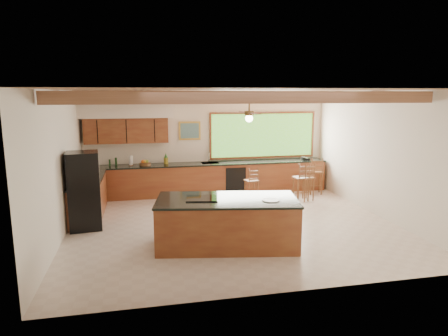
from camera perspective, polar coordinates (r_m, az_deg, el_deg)
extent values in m
plane|color=beige|center=(9.17, 1.24, -8.02)|extent=(7.20, 7.20, 0.00)
cube|color=silver|center=(11.96, -2.30, 3.74)|extent=(7.20, 0.04, 3.00)
cube|color=silver|center=(5.76, 8.72, -3.89)|extent=(7.20, 0.04, 3.00)
cube|color=silver|center=(8.72, -22.41, 0.38)|extent=(0.04, 6.50, 3.00)
cube|color=silver|center=(10.24, 21.30, 1.86)|extent=(0.04, 6.50, 3.00)
cube|color=#9B744D|center=(8.69, 1.32, 11.08)|extent=(7.20, 6.50, 0.04)
cube|color=#A06C50|center=(7.14, 4.31, 10.03)|extent=(7.10, 0.15, 0.22)
cube|color=#A06C50|center=(9.18, 0.58, 10.18)|extent=(7.10, 0.15, 0.22)
cube|color=#A06C50|center=(10.94, -1.50, 10.25)|extent=(7.10, 0.15, 0.22)
cube|color=brown|center=(11.57, -13.75, 5.21)|extent=(2.30, 0.35, 0.70)
cube|color=white|center=(11.46, -13.89, 8.16)|extent=(2.60, 0.50, 0.48)
cylinder|color=#FFEABF|center=(11.51, -17.35, 6.85)|extent=(0.10, 0.10, 0.01)
cylinder|color=#FFEABF|center=(11.47, -10.32, 7.15)|extent=(0.10, 0.10, 0.01)
cube|color=#70AB3D|center=(12.31, 5.57, 4.69)|extent=(3.20, 0.04, 1.30)
cube|color=gold|center=(11.81, -4.93, 5.33)|extent=(0.64, 0.03, 0.54)
cube|color=#40735B|center=(11.80, -4.92, 5.32)|extent=(0.54, 0.01, 0.44)
cube|color=brown|center=(11.81, -1.98, -1.57)|extent=(7.00, 0.65, 0.88)
cube|color=black|center=(11.72, -2.00, 0.63)|extent=(7.04, 0.69, 0.04)
cube|color=brown|center=(10.20, -18.78, -4.10)|extent=(0.65, 2.35, 0.88)
cube|color=black|center=(10.09, -18.93, -1.57)|extent=(0.69, 2.39, 0.04)
cube|color=black|center=(11.63, 1.70, -1.85)|extent=(0.60, 0.02, 0.78)
cube|color=silver|center=(11.72, -2.00, 0.66)|extent=(0.50, 0.38, 0.03)
cylinder|color=silver|center=(11.88, -2.17, 1.60)|extent=(0.03, 0.03, 0.30)
cylinder|color=silver|center=(11.77, -2.09, 2.15)|extent=(0.03, 0.20, 0.03)
cylinder|color=silver|center=(11.58, -13.16, 1.03)|extent=(0.11, 0.11, 0.27)
cylinder|color=#23461C|center=(11.70, -16.02, 0.75)|extent=(0.05, 0.05, 0.18)
cylinder|color=#23461C|center=(11.72, -15.17, 0.91)|extent=(0.06, 0.06, 0.22)
cube|color=black|center=(12.48, 11.59, 1.36)|extent=(0.24, 0.20, 0.10)
cube|color=brown|center=(7.81, 0.42, -7.89)|extent=(2.83, 1.67, 0.90)
cube|color=black|center=(7.68, 0.43, -4.57)|extent=(2.87, 1.71, 0.04)
cube|color=black|center=(7.66, -3.17, -4.37)|extent=(0.66, 0.57, 0.02)
cylinder|color=silver|center=(7.60, 6.71, -4.57)|extent=(0.33, 0.33, 0.02)
cube|color=black|center=(9.18, -19.35, -3.08)|extent=(0.73, 0.71, 1.70)
cube|color=silver|center=(9.14, -17.29, -3.02)|extent=(0.02, 0.05, 1.56)
cube|color=brown|center=(10.99, 3.94, -1.80)|extent=(0.38, 0.38, 0.04)
cylinder|color=brown|center=(10.90, 3.43, -3.50)|extent=(0.03, 0.03, 0.55)
cylinder|color=brown|center=(10.97, 4.79, -3.42)|extent=(0.03, 0.03, 0.55)
cylinder|color=brown|center=(11.15, 3.07, -3.17)|extent=(0.03, 0.03, 0.55)
cylinder|color=brown|center=(11.22, 4.39, -3.10)|extent=(0.03, 0.03, 0.55)
cube|color=brown|center=(11.18, 10.97, -1.36)|extent=(0.42, 0.42, 0.04)
cylinder|color=brown|center=(11.05, 10.49, -3.25)|extent=(0.04, 0.04, 0.63)
cylinder|color=brown|center=(11.17, 11.93, -3.16)|extent=(0.04, 0.04, 0.63)
cylinder|color=brown|center=(11.33, 9.90, -2.89)|extent=(0.04, 0.04, 0.63)
cylinder|color=brown|center=(11.44, 11.32, -2.81)|extent=(0.04, 0.04, 0.63)
cube|color=brown|center=(12.04, 12.97, -0.52)|extent=(0.48, 0.48, 0.04)
cylinder|color=brown|center=(11.91, 12.53, -2.30)|extent=(0.04, 0.04, 0.64)
cylinder|color=brown|center=(12.04, 13.88, -2.22)|extent=(0.04, 0.04, 0.64)
cylinder|color=brown|center=(12.18, 11.93, -1.99)|extent=(0.04, 0.04, 0.64)
cylinder|color=brown|center=(12.31, 13.25, -1.91)|extent=(0.04, 0.04, 0.64)
cube|color=brown|center=(11.23, 11.64, -1.37)|extent=(0.47, 0.47, 0.04)
cylinder|color=brown|center=(11.11, 11.17, -3.23)|extent=(0.04, 0.04, 0.62)
cylinder|color=brown|center=(11.23, 12.58, -3.13)|extent=(0.04, 0.04, 0.62)
cylinder|color=brown|center=(11.38, 10.58, -2.88)|extent=(0.04, 0.04, 0.62)
cylinder|color=brown|center=(11.50, 11.97, -2.79)|extent=(0.04, 0.04, 0.62)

